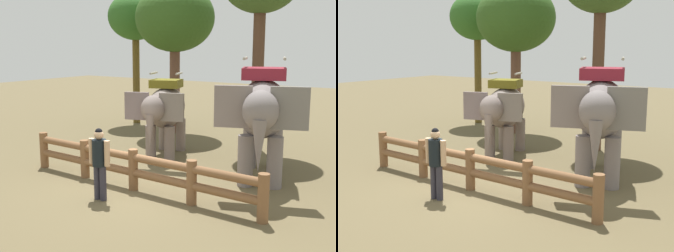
% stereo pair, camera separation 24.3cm
% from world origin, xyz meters
% --- Properties ---
extents(ground_plane, '(60.00, 60.00, 0.00)m').
position_xyz_m(ground_plane, '(0.00, 0.00, 0.00)').
color(ground_plane, brown).
extents(log_fence, '(7.31, 0.64, 1.05)m').
position_xyz_m(log_fence, '(0.00, 0.22, 0.61)').
color(log_fence, brown).
rests_on(log_fence, ground).
extents(elephant_near_left, '(2.24, 3.27, 2.74)m').
position_xyz_m(elephant_near_left, '(-1.26, 3.49, 1.54)').
color(elephant_near_left, slate).
rests_on(elephant_near_left, ground).
extents(elephant_center, '(2.76, 3.94, 3.30)m').
position_xyz_m(elephant_center, '(2.33, 2.83, 1.86)').
color(elephant_center, slate).
rests_on(elephant_center, ground).
extents(tourist_woman_in_black, '(0.61, 0.34, 1.72)m').
position_xyz_m(tourist_woman_in_black, '(-0.20, -0.79, 1.00)').
color(tourist_woman_in_black, '#2E2C38').
rests_on(tourist_woman_in_black, ground).
extents(tree_far_left, '(3.18, 3.18, 6.01)m').
position_xyz_m(tree_far_left, '(-3.17, 7.04, 4.60)').
color(tree_far_left, brown).
rests_on(tree_far_left, ground).
extents(tree_back_center, '(2.50, 2.50, 5.92)m').
position_xyz_m(tree_back_center, '(-5.94, 8.06, 4.77)').
color(tree_back_center, brown).
rests_on(tree_back_center, ground).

